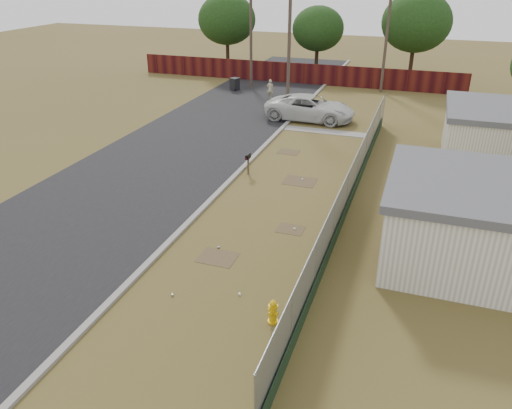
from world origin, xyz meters
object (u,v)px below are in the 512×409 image
at_px(trash_bin, 235,84).
at_px(pickup_truck, 310,108).
at_px(mailbox, 248,158).
at_px(pedestrian, 270,89).
at_px(fire_hydrant, 273,312).

bearing_deg(trash_bin, pickup_truck, -39.26).
xyz_separation_m(mailbox, pedestrian, (-3.70, 15.55, -0.08)).
xyz_separation_m(fire_hydrant, pedestrian, (-8.44, 26.51, 0.39)).
height_order(fire_hydrant, trash_bin, trash_bin).
height_order(pickup_truck, pedestrian, pickup_truck).
bearing_deg(trash_bin, mailbox, -66.77).
relative_size(mailbox, trash_bin, 1.04).
xyz_separation_m(mailbox, pickup_truck, (0.70, 10.75, -0.01)).
relative_size(mailbox, pedestrian, 0.70).
xyz_separation_m(pickup_truck, pedestrian, (-4.41, 4.80, -0.07)).
height_order(mailbox, pedestrian, pedestrian).
xyz_separation_m(fire_hydrant, trash_bin, (-12.23, 28.42, 0.15)).
bearing_deg(pedestrian, pickup_truck, 130.43).
height_order(fire_hydrant, mailbox, mailbox).
relative_size(pickup_truck, trash_bin, 5.81).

